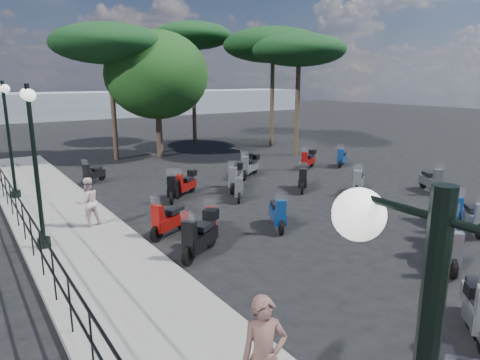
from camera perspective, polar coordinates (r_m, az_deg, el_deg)
ground at (r=13.81m, az=9.88°, el=-6.15°), size 120.00×120.00×0.00m
sidewalk at (r=13.36m, az=-20.80°, el=-7.19°), size 3.00×30.00×0.15m
railing at (r=12.72m, az=-26.59°, el=-4.86°), size 0.04×26.04×1.10m
lamp_post_1 at (r=12.15m, az=-25.70°, el=2.74°), size 0.37×1.27×4.30m
lamp_post_2 at (r=18.06m, az=-28.50°, el=5.59°), size 0.36×1.28×4.35m
woman at (r=6.09m, az=3.21°, el=-22.45°), size 0.73×0.62×1.70m
pedestrian_far at (r=13.85m, az=-19.64°, el=-2.76°), size 0.81×0.68×1.51m
scooter_2 at (r=11.35m, az=-5.31°, el=-7.46°), size 1.58×1.16×1.43m
scooter_3 at (r=12.89m, az=-9.45°, el=-5.34°), size 1.59×0.92×1.36m
scooter_4 at (r=16.58m, az=-8.81°, el=-1.12°), size 1.06×1.46×1.35m
scooter_5 at (r=20.23m, az=-18.97°, el=0.75°), size 1.27×0.92×1.18m
scooter_6 at (r=9.19m, az=29.22°, el=-14.62°), size 1.55×1.22×1.48m
scooter_8 at (r=13.36m, az=5.05°, el=-4.57°), size 0.95×1.52×1.34m
scooter_9 at (r=12.88m, az=-3.96°, el=-5.38°), size 0.90×1.41×1.25m
scooter_10 at (r=17.83m, az=-0.58°, el=0.24°), size 1.36×1.36×1.39m
scooter_11 at (r=17.27m, az=-7.27°, el=-0.53°), size 1.35×0.96×1.21m
scooter_13 at (r=11.82m, az=25.88°, el=-7.99°), size 1.39×1.36×1.41m
scooter_14 at (r=13.11m, az=25.99°, el=-5.86°), size 1.67×1.11×1.47m
scooter_15 at (r=18.01m, az=8.38°, el=0.15°), size 1.27×1.31×1.33m
scooter_16 at (r=16.46m, az=-0.14°, el=-1.22°), size 0.97×1.33×1.23m
scooter_17 at (r=20.58m, az=1.35°, el=1.87°), size 1.46×0.90×1.26m
scooter_19 at (r=14.98m, az=25.73°, el=-3.64°), size 1.13×1.55×1.41m
scooter_20 at (r=14.80m, az=28.71°, el=-4.48°), size 1.22×1.24×1.30m
scooter_21 at (r=18.10m, az=15.49°, el=-0.28°), size 1.40×1.05×1.31m
scooter_22 at (r=22.52m, az=9.10°, el=2.65°), size 1.42×0.81×1.21m
scooter_23 at (r=20.21m, az=0.92°, el=1.81°), size 1.35×1.38×1.40m
scooter_27 at (r=19.26m, az=24.12°, el=-0.13°), size 0.99×1.50×1.34m
scooter_28 at (r=23.46m, az=13.43°, el=2.85°), size 1.40×0.97×1.28m
broadleaf_tree at (r=25.81m, az=-11.04°, el=13.56°), size 5.94×5.94×7.31m
pine_0 at (r=31.94m, az=-6.37°, el=18.53°), size 5.53×5.53×8.51m
pine_1 at (r=29.74m, az=4.42°, el=17.47°), size 6.66×6.66×7.92m
pine_2 at (r=25.59m, az=-17.07°, el=16.95°), size 6.35×6.35×7.56m
pine_3 at (r=26.20m, az=7.87°, el=16.76°), size 5.48×5.48×7.17m
distant_hills at (r=55.16m, az=-24.76°, el=8.93°), size 70.00×8.00×3.00m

